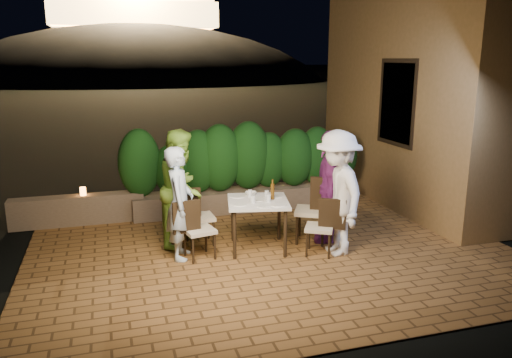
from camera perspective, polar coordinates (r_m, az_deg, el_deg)
name	(u,v)px	position (r m, az deg, el deg)	size (l,w,h in m)	color
ground	(276,256)	(7.34, 2.28, -8.78)	(400.00, 400.00, 0.00)	black
terrace_floor	(265,247)	(7.80, 1.08, -7.81)	(7.00, 6.00, 0.15)	brown
building_wall	(421,73)	(10.24, 18.36, 11.41)	(1.60, 5.00, 5.00)	olive
window_pane	(398,103)	(9.42, 15.94, 8.38)	(0.08, 1.00, 1.40)	black
window_frame	(398,103)	(9.41, 15.88, 8.38)	(0.06, 1.15, 1.55)	black
planter	(246,199)	(9.40, -1.10, -2.27)	(4.20, 0.55, 0.40)	brown
hedge	(246,160)	(9.23, -1.13, 2.21)	(4.00, 0.70, 1.10)	#123B10
parapet	(78,210)	(9.09, -19.67, -3.33)	(2.20, 0.30, 0.50)	brown
hill	(140,112)	(66.89, -13.13, 7.48)	(52.00, 40.00, 22.00)	black
dining_table	(258,225)	(7.43, 0.22, -5.24)	(0.87, 0.87, 0.75)	white
plate_nw	(239,204)	(7.11, -1.93, -2.89)	(0.23, 0.23, 0.01)	white
plate_sw	(237,196)	(7.52, -2.17, -1.98)	(0.22, 0.22, 0.01)	white
plate_ne	(278,205)	(7.09, 2.54, -2.94)	(0.23, 0.23, 0.01)	white
plate_se	(276,196)	(7.52, 2.27, -1.98)	(0.20, 0.20, 0.01)	white
plate_centre	(257,199)	(7.34, 0.17, -2.35)	(0.21, 0.21, 0.01)	white
plate_front	(264,206)	(7.02, 0.92, -3.11)	(0.21, 0.21, 0.01)	white
glass_nw	(253,199)	(7.16, -0.36, -2.34)	(0.07, 0.07, 0.11)	silver
glass_sw	(250,193)	(7.49, -0.69, -1.64)	(0.06, 0.06, 0.11)	silver
glass_ne	(268,198)	(7.24, 1.43, -2.17)	(0.07, 0.07, 0.11)	silver
glass_se	(267,194)	(7.45, 1.25, -1.74)	(0.06, 0.06, 0.11)	silver
beer_bottle	(272,189)	(7.34, 1.90, -1.20)	(0.06, 0.06, 0.30)	#54340E
bowl	(251,193)	(7.61, -0.60, -1.65)	(0.18, 0.18, 0.04)	white
chair_left_front	(199,229)	(7.13, -6.51, -5.67)	(0.40, 0.40, 0.87)	black
chair_left_back	(200,216)	(7.64, -6.45, -4.22)	(0.41, 0.41, 0.89)	black
chair_right_front	(319,226)	(7.27, 7.26, -5.38)	(0.39, 0.39, 0.84)	black
chair_right_back	(311,209)	(7.73, 6.33, -3.47)	(0.48, 0.48, 1.03)	black
diner_blue	(180,203)	(7.06, -8.72, -2.75)	(0.59, 0.39, 1.61)	silver
diner_green	(182,188)	(7.57, -8.47, -0.99)	(0.86, 0.67, 1.77)	#83BC3A
diner_white	(337,193)	(7.21, 9.30, -1.60)	(1.17, 0.67, 1.81)	white
diner_purple	(329,186)	(7.72, 8.36, -0.85)	(1.02, 0.42, 1.73)	#742671
parapet_lamp	(83,191)	(9.00, -19.17, -1.34)	(0.10, 0.10, 0.14)	orange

